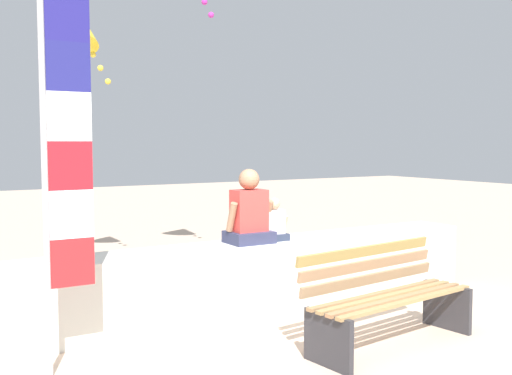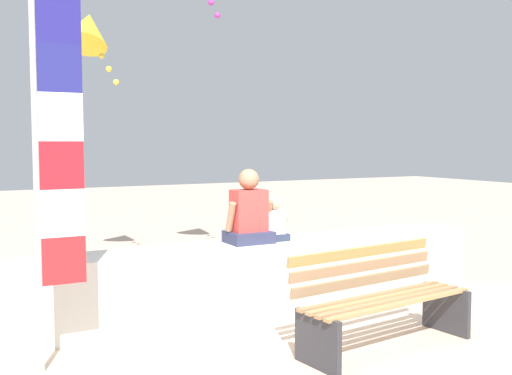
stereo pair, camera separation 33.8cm
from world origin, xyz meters
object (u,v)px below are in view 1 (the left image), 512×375
object	(u,v)px
park_bench	(386,298)
person_child	(274,224)
person_adult	(249,214)
flag_banner	(61,158)
kite_yellow	(78,28)

from	to	relation	value
park_bench	person_child	xyz separation A→B (m)	(-0.21, 1.57, 0.52)
person_adult	flag_banner	world-z (taller)	flag_banner
person_adult	kite_yellow	world-z (taller)	kite_yellow
person_child	kite_yellow	xyz separation A→B (m)	(-1.42, 2.65, 2.44)
flag_banner	kite_yellow	distance (m)	3.95
park_bench	person_child	world-z (taller)	person_child
park_bench	person_adult	xyz separation A→B (m)	(-0.53, 1.57, 0.65)
person_child	flag_banner	xyz separation A→B (m)	(-2.48, -0.78, 0.78)
park_bench	person_adult	size ratio (longest dim) A/B	2.25
person_adult	person_child	world-z (taller)	person_adult
flag_banner	kite_yellow	xyz separation A→B (m)	(1.06, 3.43, 1.65)
park_bench	person_adult	world-z (taller)	person_adult
kite_yellow	person_child	bearing A→B (deg)	-61.82
park_bench	person_adult	bearing A→B (deg)	108.57
park_bench	kite_yellow	distance (m)	5.40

